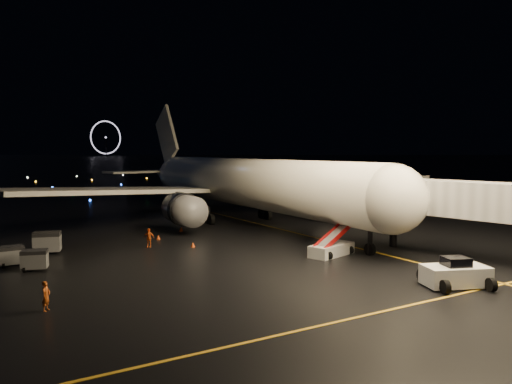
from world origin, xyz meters
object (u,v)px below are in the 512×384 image
pushback_tug (456,272)px  belt_loader (332,237)px  baggage_cart_2 (47,243)px  crew_c (149,238)px  airliner (232,156)px  baggage_cart_0 (11,256)px  baggage_cart_1 (35,260)px  crew_a (46,296)px

pushback_tug → belt_loader: size_ratio=0.63×
baggage_cart_2 → crew_c: bearing=3.6°
airliner → baggage_cart_2: bearing=-156.4°
baggage_cart_0 → baggage_cart_2: 4.84m
airliner → baggage_cart_2: 27.26m
pushback_tug → baggage_cart_1: 30.49m
belt_loader → baggage_cart_1: bearing=146.0°
baggage_cart_0 → baggage_cart_1: bearing=-64.8°
belt_loader → crew_a: 23.75m
crew_a → baggage_cart_1: 10.74m
baggage_cart_1 → baggage_cart_2: (1.80, 6.21, 0.17)m
belt_loader → crew_c: belt_loader is taller
pushback_tug → crew_c: (-13.13, 23.64, -0.10)m
baggage_cart_1 → airliner: bearing=49.4°
airliner → pushback_tug: size_ratio=14.03×
pushback_tug → crew_a: size_ratio=2.47×
baggage_cart_0 → pushback_tug: bearing=-44.6°
pushback_tug → baggage_cart_1: bearing=162.0°
crew_a → pushback_tug: bearing=-71.8°
airliner → baggage_cart_0: airliner is taller
airliner → baggage_cart_2: airliner is taller
crew_c → baggage_cart_0: bearing=-130.3°
crew_a → crew_c: 18.67m
crew_c → belt_loader: bearing=-1.8°
belt_loader → crew_a: belt_loader is taller
crew_c → baggage_cart_2: (-8.61, 1.94, 0.05)m
belt_loader → baggage_cart_0: 26.18m
baggage_cart_2 → crew_a: bearing=-82.1°
baggage_cart_0 → baggage_cart_1: (1.39, -2.57, -0.00)m
airliner → crew_c: 21.15m
crew_a → baggage_cart_2: bearing=29.4°
belt_loader → baggage_cart_1: (-22.80, 7.40, -0.83)m
crew_c → baggage_cart_0: (-11.80, -1.70, -0.12)m
crew_a → baggage_cart_2: size_ratio=0.76×
airliner → baggage_cart_1: 31.68m
airliner → pushback_tug: bearing=-93.5°
belt_loader → baggage_cart_2: bearing=131.0°
airliner → pushback_tug: airliner is taller
crew_a → airliner: bearing=-6.4°
belt_loader → baggage_cart_1: 23.98m
airliner → baggage_cart_2: (-24.09, -10.39, -7.41)m
crew_a → baggage_cart_0: bearing=40.8°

